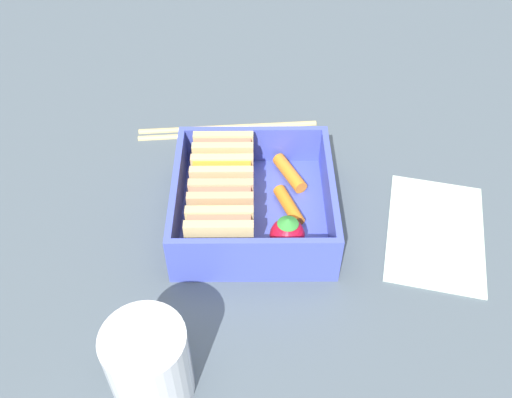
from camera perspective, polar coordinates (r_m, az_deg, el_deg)
The scene contains 13 objects.
ground_plane at distance 56.78cm, azimuth 0.00°, elevation -2.60°, with size 120.00×120.00×2.00cm, color #4C5861.
bento_tray at distance 55.60cm, azimuth 0.00°, elevation -1.51°, with size 15.31×14.99×1.20cm, color #4857C6.
bento_rim at distance 53.66cm, azimuth 0.00°, elevation 0.42°, with size 15.31×14.99×4.13cm.
sandwich_left at distance 50.12cm, azimuth -3.36°, elevation -3.53°, with size 2.56×5.94×4.64cm.
sandwich_center_left at distance 52.38cm, azimuth -3.24°, elevation -0.72°, with size 2.56×5.94×4.64cm.
sandwich_center at distance 54.75cm, azimuth -3.12°, elevation 1.85°, with size 2.56×5.94×4.64cm.
sandwich_center_right at distance 57.23cm, azimuth -3.01°, elevation 4.20°, with size 2.56×5.94×4.64cm.
strawberry_far_left at distance 50.92cm, azimuth 3.41°, elevation -3.56°, with size 3.16×3.16×3.76cm.
carrot_stick_left at distance 55.06cm, azimuth 3.51°, elevation -0.39°, with size 1.21×1.21×4.70cm, color orange.
carrot_stick_far_left at distance 57.96cm, azimuth 3.61°, elevation 2.61°, with size 1.34×1.34×4.89cm, color orange.
chopstick_pair at distance 65.69cm, azimuth -2.58°, elevation 7.03°, with size 3.36×20.56×0.70cm.
drinking_glass at distance 43.49cm, azimuth -10.34°, elevation -15.95°, with size 6.09×6.09×7.34cm, color white.
folded_napkin at distance 57.38cm, azimuth 17.74°, elevation -3.07°, with size 13.87×8.98×0.40cm, color silver.
Camera 1 is at (-37.63, 0.23, 41.52)cm, focal length 40.00 mm.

